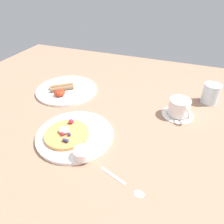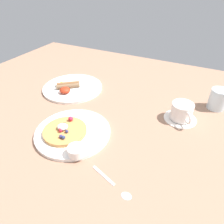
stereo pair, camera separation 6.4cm
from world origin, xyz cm
name	(u,v)px [view 2 (the right image)]	position (x,y,z in cm)	size (l,w,h in cm)	color
ground_plane	(108,120)	(0.00, 0.00, -1.50)	(166.84, 134.91, 3.00)	#987058
pancake_plate	(73,132)	(-6.37, -14.11, 0.60)	(26.14, 26.14, 1.20)	white
pancake_with_berries	(65,130)	(-8.34, -15.92, 2.05)	(14.87, 14.87, 3.13)	#CD8B4A
syrup_ramekin	(76,151)	(1.11, -22.43, 2.65)	(5.32, 5.32, 2.80)	white
breakfast_plate	(73,88)	(-25.52, 12.47, 0.55)	(27.98, 27.98, 1.11)	white
fried_breakfast	(66,87)	(-27.07, 9.53, 2.13)	(12.40, 12.57, 2.84)	brown
coffee_saucer	(180,118)	(25.47, 11.08, 0.34)	(12.23, 12.23, 0.68)	white
coffee_cup	(182,111)	(25.56, 10.94, 3.93)	(8.45, 10.14, 6.27)	white
teaspoon	(118,188)	(16.93, -26.79, 0.25)	(13.85, 5.87, 0.60)	silver
water_glass	(218,99)	(36.94, 25.45, 4.23)	(6.90, 6.90, 8.46)	silver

